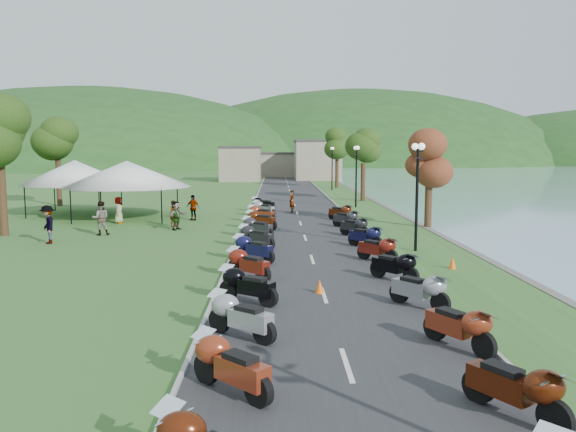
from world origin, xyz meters
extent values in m
cube|color=#2F2F31|center=(0.00, 40.00, 0.01)|extent=(7.00, 120.00, 0.02)
cube|color=gray|center=(-2.00, 85.00, 2.50)|extent=(18.00, 16.00, 5.00)
imported|color=slate|center=(-7.89, 26.68, 0.00)|extent=(0.73, 0.73, 1.64)
imported|color=slate|center=(-11.36, 23.33, 0.00)|extent=(1.04, 0.77, 1.90)
imported|color=slate|center=(-13.15, 20.50, 0.00)|extent=(1.12, 1.35, 1.97)
cone|color=#F2590C|center=(-0.12, 10.27, 0.24)|extent=(0.31, 0.31, 0.49)
camera|label=1|loc=(-1.55, -7.91, 4.76)|focal=35.00mm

